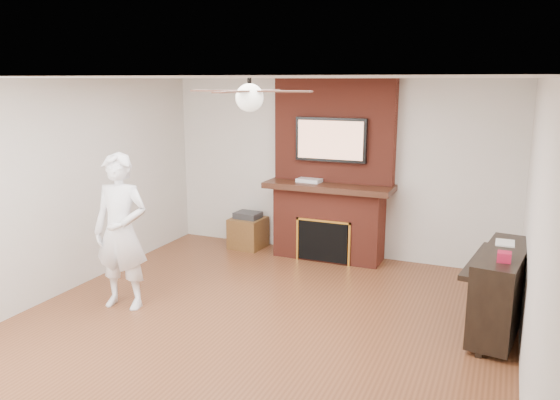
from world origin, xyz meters
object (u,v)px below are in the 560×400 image
at_px(side_table, 248,231).
at_px(piano, 500,289).
at_px(person, 121,232).
at_px(fireplace, 331,188).

xyz_separation_m(side_table, piano, (3.56, -1.58, 0.21)).
xyz_separation_m(person, piano, (3.86, 0.92, -0.40)).
xyz_separation_m(fireplace, side_table, (-1.27, -0.07, -0.74)).
xyz_separation_m(fireplace, person, (-1.57, -2.57, -0.13)).
distance_m(fireplace, side_table, 1.47).
bearing_deg(fireplace, side_table, -176.97).
distance_m(person, side_table, 2.59).
relative_size(side_table, piano, 0.40).
bearing_deg(person, fireplace, 50.41).
relative_size(person, piano, 1.28).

